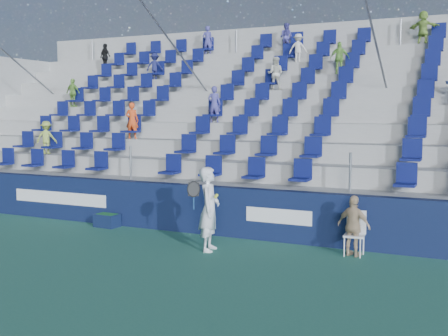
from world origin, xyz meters
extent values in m
plane|color=#307059|center=(0.00, 0.00, 0.00)|extent=(70.00, 70.00, 0.00)
cube|color=#101A3E|center=(0.00, 3.15, 0.60)|extent=(24.00, 0.30, 1.20)
cube|color=white|center=(-5.00, 2.99, 0.62)|extent=(3.20, 0.02, 0.34)
cube|color=white|center=(1.50, 2.99, 0.62)|extent=(1.60, 0.02, 0.34)
cube|color=#A7A7A2|center=(0.00, 3.72, 0.60)|extent=(24.00, 0.85, 1.20)
cube|color=#A7A7A2|center=(0.00, 4.57, 0.85)|extent=(24.00, 0.85, 1.70)
cube|color=#A7A7A2|center=(0.00, 5.42, 1.10)|extent=(24.00, 0.85, 2.20)
cube|color=#A7A7A2|center=(0.00, 6.28, 1.35)|extent=(24.00, 0.85, 2.70)
cube|color=#A7A7A2|center=(0.00, 7.12, 1.60)|extent=(24.00, 0.85, 3.20)
cube|color=#A7A7A2|center=(0.00, 7.97, 1.85)|extent=(24.00, 0.85, 3.70)
cube|color=#A7A7A2|center=(0.00, 8.82, 2.10)|extent=(24.00, 0.85, 4.20)
cube|color=#A7A7A2|center=(0.00, 9.68, 2.35)|extent=(24.00, 0.85, 4.70)
cube|color=#A7A7A2|center=(0.00, 10.52, 2.60)|extent=(24.00, 0.85, 5.20)
cube|color=#A7A7A2|center=(0.00, 11.20, 3.10)|extent=(24.00, 0.50, 6.20)
cube|color=#0D1553|center=(0.00, 3.72, 1.55)|extent=(16.05, 0.50, 0.70)
cube|color=#0D1553|center=(0.00, 4.57, 2.05)|extent=(16.05, 0.50, 0.70)
cube|color=#0D1553|center=(0.00, 5.42, 2.55)|extent=(16.05, 0.50, 0.70)
cube|color=#0D1553|center=(0.00, 6.28, 3.05)|extent=(16.05, 0.50, 0.70)
cube|color=#0D1553|center=(0.00, 7.12, 3.55)|extent=(16.05, 0.50, 0.70)
cube|color=#0D1553|center=(0.00, 7.97, 4.05)|extent=(16.05, 0.50, 0.70)
cube|color=#0D1553|center=(0.00, 8.82, 4.55)|extent=(16.05, 0.50, 0.70)
cube|color=#0D1553|center=(0.00, 9.68, 5.05)|extent=(16.05, 0.50, 0.70)
cube|color=#0D1553|center=(0.00, 10.52, 5.55)|extent=(16.05, 0.50, 0.70)
cylinder|color=gray|center=(-3.00, 7.12, 4.35)|extent=(0.06, 7.68, 4.55)
cylinder|color=gray|center=(3.00, 7.12, 4.35)|extent=(0.06, 7.68, 4.55)
cylinder|color=gray|center=(-9.80, 7.12, 4.35)|extent=(0.06, 7.68, 4.55)
imported|color=#D94719|center=(-4.16, 5.38, 2.76)|extent=(0.46, 0.36, 1.11)
imported|color=beige|center=(-0.42, 7.92, 4.23)|extent=(0.56, 0.46, 1.07)
imported|color=#484598|center=(-0.95, 10.47, 5.70)|extent=(0.54, 0.45, 1.01)
imported|color=#75B347|center=(1.43, 8.77, 4.72)|extent=(0.66, 0.43, 1.03)
imported|color=#413F8B|center=(-1.75, 6.23, 3.25)|extent=(0.45, 0.35, 1.10)
imported|color=#3F3E89|center=(-4.14, 10.47, 5.76)|extent=(0.46, 0.37, 1.11)
imported|color=navy|center=(-5.46, 8.77, 4.70)|extent=(0.71, 0.52, 0.99)
imported|color=#97AE45|center=(-6.83, 4.52, 2.22)|extent=(0.76, 0.58, 1.04)
imported|color=beige|center=(-0.22, 9.62, 5.19)|extent=(0.67, 0.43, 0.98)
imported|color=#77AE45|center=(-7.88, 7.08, 3.71)|extent=(0.61, 0.27, 1.03)
imported|color=#90BA4A|center=(3.74, 10.47, 5.74)|extent=(1.06, 0.61, 1.09)
imported|color=black|center=(-8.34, 9.62, 5.24)|extent=(0.68, 0.45, 1.08)
imported|color=silver|center=(0.40, 1.64, 0.92)|extent=(0.58, 0.75, 1.84)
cylinder|color=navy|center=(0.15, 1.39, 1.07)|extent=(0.03, 0.03, 0.28)
torus|color=black|center=(0.15, 1.39, 1.37)|extent=(0.30, 0.17, 0.28)
plane|color=#262626|center=(0.15, 1.39, 1.37)|extent=(0.30, 0.16, 0.29)
sphere|color=#CFDC33|center=(0.65, 1.44, 1.22)|extent=(0.07, 0.07, 0.07)
sphere|color=#CFDC33|center=(0.65, 1.50, 1.25)|extent=(0.07, 0.07, 0.07)
cube|color=white|center=(3.35, 2.55, 0.43)|extent=(0.44, 0.44, 0.04)
cube|color=white|center=(3.35, 2.75, 0.68)|extent=(0.41, 0.07, 0.51)
cylinder|color=white|center=(3.18, 2.38, 0.21)|extent=(0.03, 0.03, 0.41)
cylinder|color=white|center=(3.51, 2.38, 0.21)|extent=(0.03, 0.03, 0.41)
cylinder|color=white|center=(3.18, 2.72, 0.21)|extent=(0.03, 0.03, 0.41)
cylinder|color=white|center=(3.51, 2.72, 0.21)|extent=(0.03, 0.03, 0.41)
imported|color=tan|center=(3.35, 2.50, 0.64)|extent=(0.81, 0.53, 1.28)
cube|color=#101B3B|center=(-3.19, 2.75, 0.17)|extent=(0.65, 0.45, 0.34)
cube|color=#1E662D|center=(-3.19, 2.75, 0.25)|extent=(0.53, 0.33, 0.20)
camera|label=1|loc=(5.83, -9.09, 3.00)|focal=45.00mm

